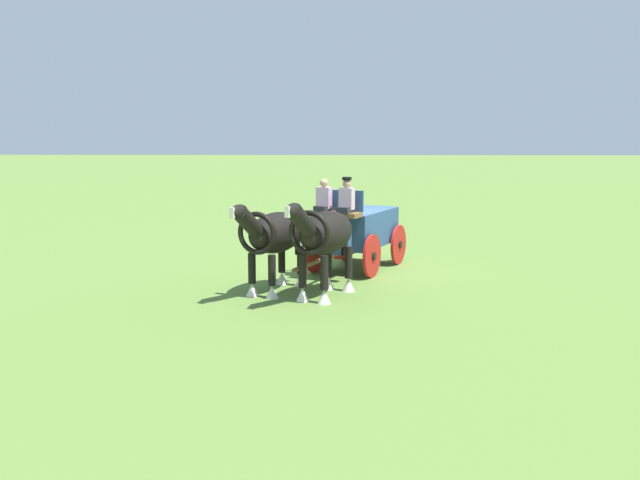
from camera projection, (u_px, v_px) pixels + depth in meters
ground_plane at (358, 268)px, 19.70m from camera, size 220.00×220.00×0.00m
show_wagon at (356, 229)px, 19.37m from camera, size 5.45×3.08×2.66m
draft_horse_near at (324, 236)px, 15.95m from camera, size 2.90×1.74×2.32m
draft_horse_off at (274, 235)px, 16.50m from camera, size 2.99×1.77×2.24m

